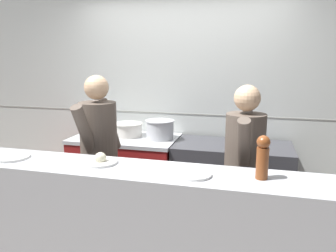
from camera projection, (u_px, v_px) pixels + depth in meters
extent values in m
cube|color=silver|center=(184.00, 101.00, 3.91)|extent=(8.00, 0.06, 2.60)
cube|color=gray|center=(183.00, 114.00, 3.91)|extent=(8.00, 0.00, 0.01)
cube|color=maroon|center=(127.00, 176.00, 3.85)|extent=(1.17, 0.70, 0.88)
cube|color=#B7BABF|center=(125.00, 139.00, 3.76)|extent=(1.19, 0.71, 0.04)
cube|color=#B7BABF|center=(115.00, 181.00, 3.52)|extent=(1.05, 0.03, 0.10)
cube|color=#38383D|center=(231.00, 185.00, 3.55)|extent=(1.23, 0.65, 0.91)
cube|color=black|center=(228.00, 233.00, 3.34)|extent=(1.20, 0.04, 0.10)
cube|color=#B7BABF|center=(137.00, 236.00, 2.40)|extent=(3.06, 0.45, 1.04)
cylinder|color=#B7BABF|center=(99.00, 127.00, 3.86)|extent=(0.30, 0.30, 0.18)
cylinder|color=#B7BABF|center=(98.00, 120.00, 3.85)|extent=(0.32, 0.32, 0.01)
cylinder|color=beige|center=(128.00, 130.00, 3.79)|extent=(0.32, 0.32, 0.15)
cylinder|color=beige|center=(128.00, 124.00, 3.78)|extent=(0.34, 0.34, 0.01)
cylinder|color=#B7BABF|center=(160.00, 130.00, 3.64)|extent=(0.31, 0.31, 0.21)
cylinder|color=#B7BABF|center=(160.00, 121.00, 3.62)|extent=(0.32, 0.32, 0.01)
cylinder|color=white|center=(12.00, 157.00, 2.53)|extent=(0.27, 0.27, 0.02)
cylinder|color=white|center=(101.00, 162.00, 2.40)|extent=(0.25, 0.25, 0.02)
sphere|color=beige|center=(100.00, 158.00, 2.40)|extent=(0.09, 0.09, 0.09)
cylinder|color=white|center=(194.00, 174.00, 2.15)|extent=(0.23, 0.23, 0.02)
cylinder|color=brown|center=(262.00, 163.00, 2.08)|extent=(0.08, 0.08, 0.21)
sphere|color=brown|center=(263.00, 142.00, 2.05)|extent=(0.09, 0.09, 0.09)
cube|color=black|center=(102.00, 209.00, 3.14)|extent=(0.30, 0.21, 0.78)
cylinder|color=brown|center=(99.00, 137.00, 2.99)|extent=(0.37, 0.37, 0.64)
sphere|color=#D8AD84|center=(96.00, 87.00, 2.90)|extent=(0.22, 0.22, 0.22)
cylinder|color=brown|center=(109.00, 125.00, 3.16)|extent=(0.13, 0.33, 0.54)
cylinder|color=brown|center=(86.00, 134.00, 2.79)|extent=(0.13, 0.33, 0.54)
cube|color=black|center=(241.00, 227.00, 2.82)|extent=(0.28, 0.19, 0.75)
cylinder|color=brown|center=(245.00, 151.00, 2.68)|extent=(0.33, 0.33, 0.62)
sphere|color=#D8AD84|center=(247.00, 98.00, 2.60)|extent=(0.21, 0.21, 0.21)
cylinder|color=brown|center=(246.00, 137.00, 2.85)|extent=(0.11, 0.31, 0.52)
cylinder|color=brown|center=(244.00, 148.00, 2.49)|extent=(0.11, 0.31, 0.52)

